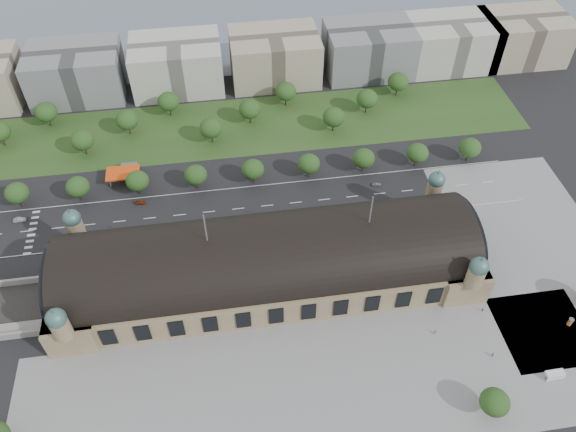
{
  "coord_description": "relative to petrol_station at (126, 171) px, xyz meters",
  "views": [
    {
      "loc": [
        -11.7,
        -124.48,
        165.25
      ],
      "look_at": [
        9.69,
        17.72,
        14.0
      ],
      "focal_mm": 35.0,
      "sensor_mm": 36.0,
      "label": 1
    }
  ],
  "objects": [
    {
      "name": "pedestrian_0",
      "position": [
        106.51,
        -96.3,
        -2.1
      ],
      "size": [
        0.96,
        0.78,
        1.71
      ],
      "primitive_type": "imported",
      "rotation": [
        0.0,
        0.0,
        -0.43
      ],
      "color": "gray",
      "rests_on": "ground"
    },
    {
      "name": "office_7",
      "position": [
        208.91,
        67.72,
        9.05
      ],
      "size": [
        45.0,
        32.0,
        24.0
      ],
      "primitive_type": "cube",
      "color": "tan",
      "rests_on": "ground"
    },
    {
      "name": "tree_row_4",
      "position": [
        29.91,
        -12.28,
        4.48
      ],
      "size": [
        9.6,
        9.6,
        11.52
      ],
      "color": "#2D2116",
      "rests_on": "ground"
    },
    {
      "name": "tree_row_6",
      "position": [
        77.91,
        -12.28,
        4.48
      ],
      "size": [
        9.6,
        9.6,
        11.52
      ],
      "color": "#2D2116",
      "rests_on": "ground"
    },
    {
      "name": "grass_belt",
      "position": [
        38.91,
        27.72,
        -2.95
      ],
      "size": [
        300.0,
        45.0,
        0.1
      ],
      "primitive_type": "cube",
      "color": "#29491D",
      "rests_on": "ground"
    },
    {
      "name": "tree_belt_3",
      "position": [
        -19.09,
        17.72,
        5.1
      ],
      "size": [
        10.4,
        10.4,
        12.48
      ],
      "color": "#2D2116",
      "rests_on": "ground"
    },
    {
      "name": "tree_belt_2",
      "position": [
        -38.09,
        41.72,
        5.1
      ],
      "size": [
        10.4,
        10.4,
        12.48
      ],
      "color": "#2D2116",
      "rests_on": "ground"
    },
    {
      "name": "tree_plaza_s",
      "position": [
        113.91,
        -125.28,
        3.86
      ],
      "size": [
        9.0,
        9.0,
        10.64
      ],
      "color": "#2D2116",
      "rests_on": "ground"
    },
    {
      "name": "office_5",
      "position": [
        123.91,
        67.72,
        9.05
      ],
      "size": [
        45.0,
        32.0,
        24.0
      ],
      "primitive_type": "cube",
      "color": "gray",
      "rests_on": "ground"
    },
    {
      "name": "parked_car_6",
      "position": [
        30.34,
        -44.28,
        -2.21
      ],
      "size": [
        5.47,
        4.03,
        1.47
      ],
      "primitive_type": "imported",
      "rotation": [
        0.0,
        0.0,
        -1.13
      ],
      "color": "black",
      "rests_on": "ground"
    },
    {
      "name": "tree_belt_10",
      "position": [
        113.91,
        29.72,
        5.1
      ],
      "size": [
        10.4,
        10.4,
        12.48
      ],
      "color": "#2D2116",
      "rests_on": "ground"
    },
    {
      "name": "tree_row_8",
      "position": [
        125.91,
        -12.28,
        4.48
      ],
      "size": [
        9.6,
        9.6,
        11.52
      ],
      "color": "#2D2116",
      "rests_on": "ground"
    },
    {
      "name": "tree_belt_9",
      "position": [
        94.91,
        17.72,
        5.1
      ],
      "size": [
        10.4,
        10.4,
        12.48
      ],
      "color": "#2D2116",
      "rests_on": "ground"
    },
    {
      "name": "advertising_column",
      "position": [
        153.25,
        -99.68,
        -1.24
      ],
      "size": [
        1.74,
        1.74,
        3.29
      ],
      "color": "#E2385F",
      "rests_on": "ground"
    },
    {
      "name": "parked_car_1",
      "position": [
        -9.18,
        -43.87,
        -2.19
      ],
      "size": [
        5.99,
        4.73,
        1.51
      ],
      "primitive_type": "imported",
      "rotation": [
        0.0,
        0.0,
        -1.1
      ],
      "color": "maroon",
      "rests_on": "ground"
    },
    {
      "name": "tree_belt_11",
      "position": [
        132.91,
        41.72,
        5.1
      ],
      "size": [
        10.4,
        10.4,
        12.48
      ],
      "color": "#2D2116",
      "rests_on": "ground"
    },
    {
      "name": "parked_car_4",
      "position": [
        3.92,
        -40.28,
        -2.23
      ],
      "size": [
        4.61,
        3.25,
        1.44
      ],
      "primitive_type": "imported",
      "rotation": [
        0.0,
        0.0,
        -1.13
      ],
      "color": "silver",
      "rests_on": "ground"
    },
    {
      "name": "parked_car_3",
      "position": [
        -4.04,
        -42.72,
        -2.27
      ],
      "size": [
        4.22,
        3.53,
        1.36
      ],
      "primitive_type": "imported",
      "rotation": [
        0.0,
        0.0,
        -0.99
      ],
      "color": "#55565C",
      "rests_on": "ground"
    },
    {
      "name": "station",
      "position": [
        53.91,
        -65.28,
        7.33
      ],
      "size": [
        150.0,
        48.4,
        44.3
      ],
      "color": "tan",
      "rests_on": "ground"
    },
    {
      "name": "plaza_east",
      "position": [
        156.91,
        -65.28,
        -2.95
      ],
      "size": [
        56.0,
        100.0,
        0.12
      ],
      "primitive_type": "cube",
      "color": "gray",
      "rests_on": "ground"
    },
    {
      "name": "traffic_car_5",
      "position": [
        105.79,
        -22.29,
        -2.3
      ],
      "size": [
        4.11,
        1.89,
        1.31
      ],
      "primitive_type": "imported",
      "rotation": [
        0.0,
        0.0,
        1.44
      ],
      "color": "#515558",
      "rests_on": "ground"
    },
    {
      "name": "traffic_car_3",
      "position": [
        6.21,
        -18.23,
        -2.3
      ],
      "size": [
        4.6,
        2.07,
        1.31
      ],
      "primitive_type": "imported",
      "rotation": [
        0.0,
        0.0,
        1.52
      ],
      "color": "maroon",
      "rests_on": "ground"
    },
    {
      "name": "tree_belt_5",
      "position": [
        18.91,
        41.72,
        5.1
      ],
      "size": [
        10.4,
        10.4,
        12.48
      ],
      "color": "#2D2116",
      "rests_on": "ground"
    },
    {
      "name": "traffic_car_6",
      "position": [
        121.29,
        -37.22,
        -2.17
      ],
      "size": [
        5.87,
        3.29,
        1.55
      ],
      "primitive_type": "imported",
      "rotation": [
        0.0,
        0.0,
        -1.44
      ],
      "color": "white",
      "rests_on": "ground"
    },
    {
      "name": "tree_row_1",
      "position": [
        -42.09,
        -12.28,
        4.48
      ],
      "size": [
        9.6,
        9.6,
        11.52
      ],
      "color": "#2D2116",
      "rests_on": "ground"
    },
    {
      "name": "parked_car_2",
      "position": [
        6.01,
        -44.28,
        -2.27
      ],
      "size": [
        4.85,
        4.46,
        1.37
      ],
      "primitive_type": "imported",
      "rotation": [
        0.0,
        0.0,
        -0.89
      ],
      "color": "#1C1640",
      "rests_on": "ground"
    },
    {
      "name": "tree_belt_7",
      "position": [
        56.91,
        29.72,
        5.1
      ],
      "size": [
        10.4,
        10.4,
        12.48
      ],
      "color": "#2D2116",
      "rests_on": "ground"
    },
    {
      "name": "van_south",
      "position": [
        138.5,
        -117.16,
        -1.7
      ],
      "size": [
        6.08,
        2.5,
        2.62
      ],
      "rotation": [
        0.0,
        0.0,
        0.01
      ],
      "color": "white",
      "rests_on": "ground"
    },
    {
      "name": "tree_row_5",
      "position": [
        53.91,
        -12.28,
        4.48
      ],
      "size": [
        9.6,
        9.6,
        11.52
      ],
      "color": "#2D2116",
      "rests_on": "ground"
    },
    {
      "name": "office_2",
      "position": [
        -26.09,
        67.72,
        9.05
      ],
      "size": [
        45.0,
        32.0,
        24.0
      ],
      "primitive_type": "cube",
      "color": "gray",
      "rests_on": "ground"
    },
    {
      "name": "traffic_car_1",
      "position": [
        -41.74,
        -21.08,
        -2.14
      ],
      "size": [
        4.93,
        1.74,
        1.62
      ],
      "primitive_type": "imported",
      "rotation": [
        0.0,
        0.0,
        1.57
      ],
      "color": "#93979B",
      "rests_on": "ground"
    },
    {
      "name": "parked_car_5",
      "position": [
        25.86,
        -40.28,
        -2.31
      ],
      "size": [
        4.95,
        4.34,
        1.27
      ],
      "primitive_type": "imported",
      "rotation": [
        0.0,
        0.0,
        -0.96
      ],
      "color": "#9B9EA3",
      "rests_on": "ground"
    },
    {
      "name": "ground",
      "position": [
        53.91,
        -65.28,
        -2.95
      ],
      "size": [
        900.0,
        900.0,
        0.0
      ],
      "primitive_type": "plane",
      "color": "black",
      "rests_on": "ground"
    },
    {
      "name": "tree_row_2",
      "position": [
        -18.09,
        -12.28,
        4.48
      ],
      "size": [
        9.6,
        9.6,
        11.52
      ],
      "color": "#2D2116",
      "rests_on": "ground"
    },
    {
      "name": "tree_row_7",
      "position": [
        101.91,
        -12.28,
        4.48
      ],
      "size": [
        9.6,
        9.6,
        11.52
      ],
      "color": "#2D2116",
      "rests_on": "ground"
    },
    {
      "name": "traffic_car_2",
      "position": [
        5.63,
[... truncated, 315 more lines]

